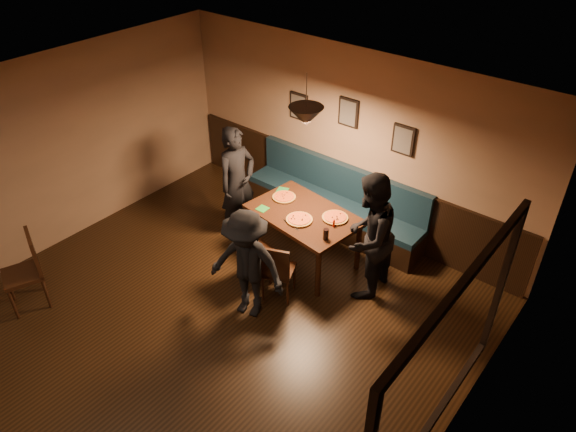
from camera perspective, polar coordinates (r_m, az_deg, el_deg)
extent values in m
plane|color=black|center=(6.74, -11.62, -13.54)|extent=(7.00, 7.00, 0.00)
plane|color=silver|center=(5.05, -15.30, 8.21)|extent=(7.00, 7.00, 0.00)
plane|color=#8C704F|center=(7.98, 6.42, 8.09)|extent=(6.00, 0.00, 6.00)
plane|color=#8C704F|center=(8.07, -26.98, 4.61)|extent=(0.00, 7.00, 7.00)
plane|color=#8C704F|center=(4.45, 13.96, -19.76)|extent=(0.00, 7.00, 7.00)
cube|color=black|center=(8.40, 5.92, 2.53)|extent=(5.88, 0.06, 1.00)
cube|color=black|center=(4.69, 16.58, -14.66)|extent=(0.06, 2.56, 1.86)
plane|color=black|center=(4.70, 16.24, -14.51)|extent=(0.00, 2.40, 2.40)
cube|color=black|center=(8.30, 1.17, 11.67)|extent=(0.32, 0.04, 0.42)
cube|color=black|center=(7.77, 6.52, 10.98)|extent=(0.32, 0.04, 0.42)
cube|color=black|center=(7.44, 12.26, 7.98)|extent=(0.32, 0.04, 0.42)
cone|color=black|center=(6.62, 1.94, 10.64)|extent=(0.44, 0.44, 0.25)
cube|color=black|center=(7.57, 1.67, -2.22)|extent=(1.62, 1.15, 0.81)
imported|color=black|center=(7.91, -5.46, 3.59)|extent=(0.49, 0.69, 1.76)
imported|color=black|center=(6.83, 8.63, -2.21)|extent=(0.74, 0.92, 1.78)
imported|color=black|center=(6.53, -4.45, -5.28)|extent=(1.11, 0.81, 1.53)
cylinder|color=gold|center=(7.64, -0.43, 2.05)|extent=(0.44, 0.44, 0.04)
cylinder|color=orange|center=(7.17, 1.22, -0.38)|extent=(0.43, 0.43, 0.04)
cylinder|color=gold|center=(7.23, 5.07, -0.17)|extent=(0.43, 0.43, 0.04)
cylinder|color=black|center=(6.82, 4.09, -1.96)|extent=(0.10, 0.10, 0.15)
cylinder|color=#A61305|center=(7.06, 4.94, -0.74)|extent=(0.04, 0.04, 0.13)
cube|color=#1C692D|center=(7.82, -0.59, 2.79)|extent=(0.20, 0.20, 0.01)
cube|color=#207823|center=(7.42, -2.75, 0.79)|extent=(0.15, 0.15, 0.01)
cube|color=silver|center=(7.10, 0.28, -0.94)|extent=(0.16, 0.09, 0.00)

